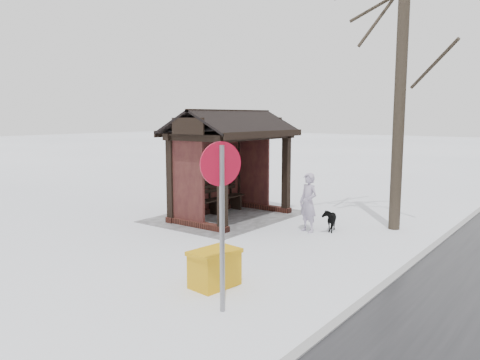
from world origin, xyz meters
name	(u,v)px	position (x,y,z in m)	size (l,w,h in m)	color
ground	(232,218)	(0.00, 0.00, 0.00)	(120.00, 120.00, 0.00)	white
kerb	(429,250)	(0.00, 5.50, 0.01)	(120.00, 0.15, 0.06)	gray
trampled_patch	(226,216)	(0.00, -0.20, 0.01)	(4.20, 3.20, 0.02)	#98989E
bus_shelter	(227,142)	(0.00, -0.16, 2.17)	(3.60, 2.40, 3.09)	#3B1B15
pedestrian	(308,203)	(0.13, 2.57, 0.75)	(0.55, 0.36, 1.50)	#AA9DB8
dog	(329,220)	(-0.27, 2.96, 0.30)	(0.32, 0.71, 0.60)	black
grit_bin	(215,268)	(4.48, 3.18, 0.33)	(0.90, 0.67, 0.65)	#CD920C
road_sign	(221,192)	(5.20, 3.92, 1.82)	(0.61, 0.29, 2.55)	gray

